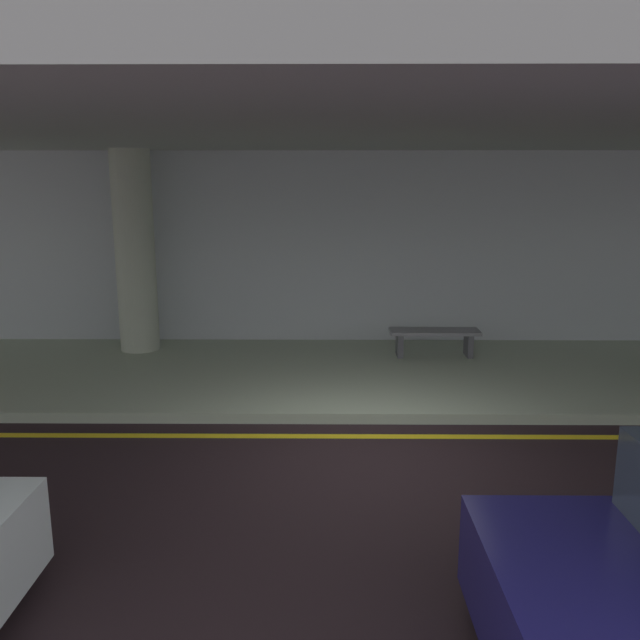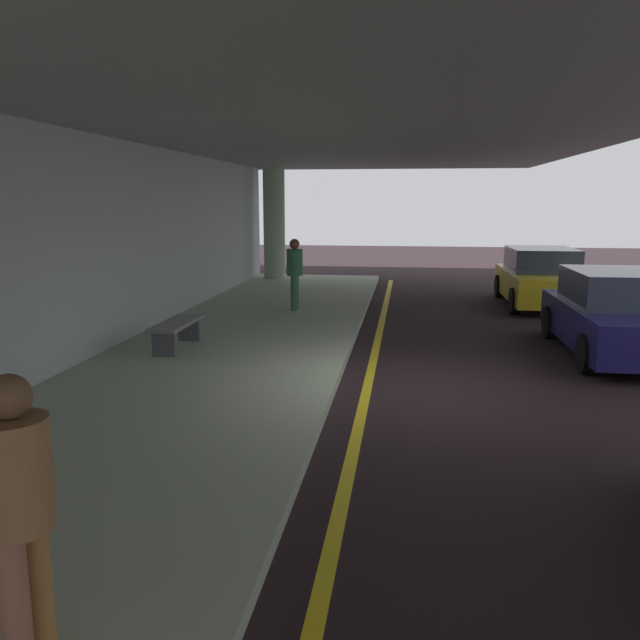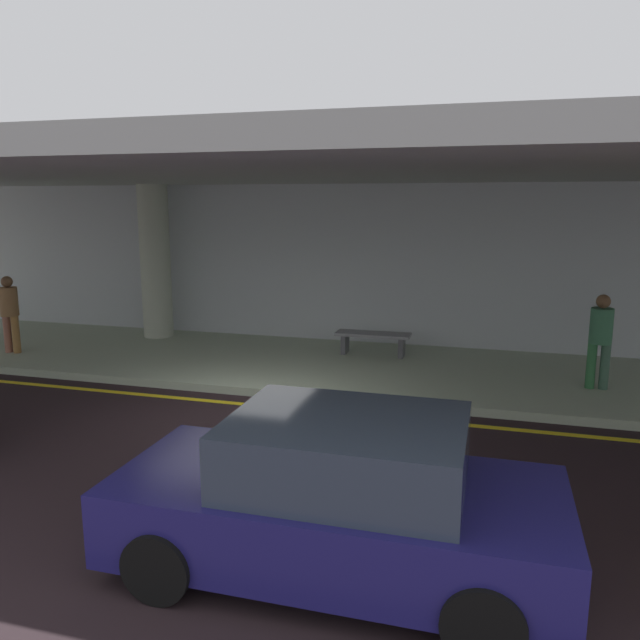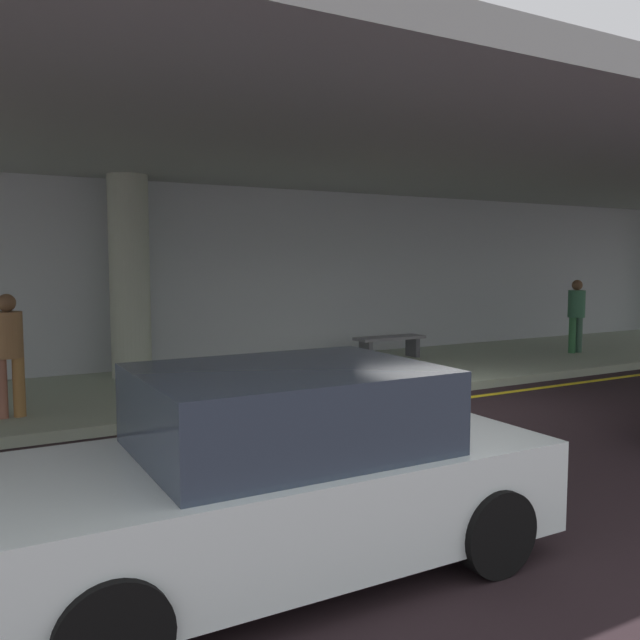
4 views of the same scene
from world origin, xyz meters
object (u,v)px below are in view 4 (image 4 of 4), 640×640
at_px(support_column_far_left, 130,277).
at_px(person_waiting_for_ride, 8,347).
at_px(car_white, 278,474).
at_px(traveler_with_luggage, 576,311).
at_px(bench_metal, 390,342).

relative_size(support_column_far_left, person_waiting_for_ride, 2.17).
bearing_deg(car_white, support_column_far_left, 79.98).
distance_m(traveler_with_luggage, person_waiting_for_ride, 11.91).
xyz_separation_m(car_white, traveler_with_luggage, (10.50, 6.06, 0.40)).
bearing_deg(car_white, traveler_with_luggage, 25.78).
relative_size(support_column_far_left, traveler_with_luggage, 2.17).
bearing_deg(bench_metal, traveler_with_luggage, -17.51).
distance_m(support_column_far_left, bench_metal, 5.65).
bearing_deg(car_white, bench_metal, 45.72).
bearing_deg(bench_metal, car_white, -130.06).
bearing_deg(person_waiting_for_ride, traveler_with_luggage, 8.07).
bearing_deg(traveler_with_luggage, support_column_far_left, -8.65).
distance_m(support_column_far_left, car_white, 8.00).
bearing_deg(support_column_far_left, bench_metal, -4.74).
bearing_deg(support_column_far_left, car_white, -95.81).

